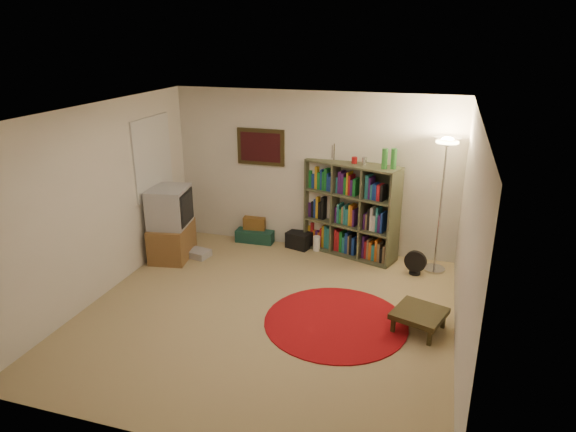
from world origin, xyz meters
name	(u,v)px	position (x,y,z in m)	size (l,w,h in m)	color
room	(262,217)	(-0.05, 0.05, 1.26)	(4.54, 4.54, 2.54)	#9F885D
bookshelf	(350,211)	(0.63, 2.15, 0.71)	(1.53, 0.86, 1.77)	#494D33
floor_lamp	(445,161)	(1.96, 1.90, 1.64)	(0.50, 0.50, 1.98)	silver
floor_fan	(415,263)	(1.69, 1.67, 0.18)	(0.32, 0.20, 0.36)	black
tv_stand	(171,225)	(-1.95, 1.19, 0.54)	(0.66, 0.85, 1.12)	brown
dvd_box	(199,254)	(-1.58, 1.31, 0.05)	(0.37, 0.33, 0.11)	#A5A5A9
suitcase	(257,234)	(-0.95, 2.22, 0.10)	(0.64, 0.43, 0.20)	#153A2F
wicker_basket	(255,222)	(-0.98, 2.25, 0.31)	(0.40, 0.31, 0.21)	brown
duffel_bag	(300,240)	(-0.17, 2.15, 0.13)	(0.45, 0.40, 0.26)	black
paper_towel	(317,243)	(0.13, 2.09, 0.12)	(0.15, 0.15, 0.24)	white
red_rug	(336,322)	(0.87, 0.05, 0.01)	(1.74, 1.74, 0.02)	maroon
side_table	(419,314)	(1.84, 0.17, 0.21)	(0.70, 0.70, 0.25)	black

